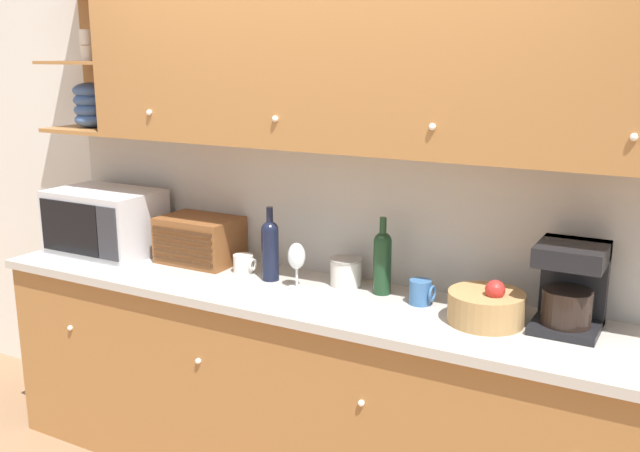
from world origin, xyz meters
The scene contains 14 objects.
wall_back centered at (0.00, 0.03, 1.30)m, with size 5.56×0.06×2.60m.
counter_unit centered at (0.00, -0.29, 0.47)m, with size 3.18×0.61×0.95m.
backsplash_panel centered at (0.00, -0.01, 1.25)m, with size 3.16×0.01×0.62m.
upper_cabinets centered at (0.16, -0.17, 1.92)m, with size 3.16×0.36×0.73m.
microwave centered at (-1.24, -0.25, 1.11)m, with size 0.56×0.37×0.33m.
bread_box centered at (-0.71, -0.15, 1.06)m, with size 0.39×0.27×0.23m.
mug centered at (-0.42, -0.19, 0.99)m, with size 0.11×0.10×0.09m.
second_wine_bottle centered at (-0.25, -0.23, 1.10)m, with size 0.08×0.08×0.34m.
wine_glass centered at (-0.08, -0.27, 1.09)m, with size 0.08×0.08×0.21m.
storage_canister centered at (0.09, -0.13, 1.01)m, with size 0.15×0.15×0.12m.
wine_bottle centered at (0.28, -0.15, 1.10)m, with size 0.08×0.08×0.34m.
mug_blue_second centered at (0.48, -0.20, 1.00)m, with size 0.10×0.09×0.10m.
fruit_basket centered at (0.77, -0.27, 1.01)m, with size 0.29×0.29×0.18m.
coffee_maker centered at (1.05, -0.17, 1.11)m, with size 0.24×0.26×0.33m.
Camera 1 is at (1.47, -2.84, 1.95)m, focal length 40.00 mm.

